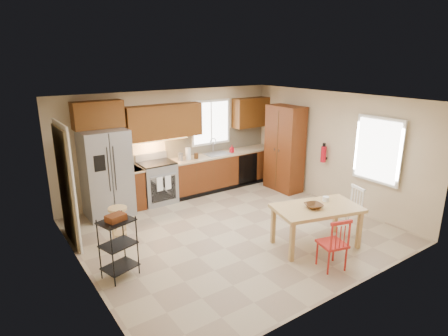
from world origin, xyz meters
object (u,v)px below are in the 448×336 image
chair_red (332,243)px  table_jar (326,200)px  soap_bottle (232,149)px  dining_table (316,227)px  utility_cart (118,248)px  table_bowl (313,208)px  range_stove (157,183)px  pantry (285,149)px  chair_white (348,210)px  refrigerator (106,173)px  bar_stool (119,225)px  fire_extinguisher (323,154)px

chair_red → table_jar: size_ratio=7.27×
soap_bottle → dining_table: soap_bottle is taller
table_jar → utility_cart: (-3.50, 0.92, -0.28)m
table_bowl → range_stove: bearing=110.4°
soap_bottle → pantry: bearing=-43.5°
chair_red → chair_white: bearing=43.5°
refrigerator → bar_stool: 1.51m
refrigerator → pantry: pantry is taller
range_stove → dining_table: range_stove is taller
table_jar → bar_stool: bearing=147.9°
chair_red → bar_stool: bearing=147.5°
fire_extinguisher → bar_stool: (-4.60, 0.61, -0.76)m
pantry → dining_table: 3.04m
dining_table → chair_white: size_ratio=1.70×
table_jar → bar_stool: (-3.13, 1.96, -0.42)m
soap_bottle → table_bowl: 3.49m
dining_table → chair_white: bearing=18.2°
chair_red → utility_cart: 3.28m
soap_bottle → pantry: 1.31m
refrigerator → pantry: (4.13, -0.93, 0.14)m
chair_white → chair_red: bearing=133.5°
refrigerator → utility_cart: (-0.64, -2.41, -0.43)m
refrigerator → chair_red: refrigerator is taller
soap_bottle → pantry: pantry is taller
table_bowl → utility_cart: (-3.08, 1.02, -0.25)m
pantry → chair_red: size_ratio=2.42×
chair_red → table_jar: chair_red is taller
table_jar → bar_stool: size_ratio=0.18×
fire_extinguisher → dining_table: fire_extinguisher is taller
refrigerator → bar_stool: size_ratio=2.67×
pantry → chair_red: pantry is taller
soap_bottle → chair_white: bearing=-84.7°
refrigerator → pantry: 4.23m
dining_table → bar_stool: 3.48m
utility_cart → pantry: bearing=1.0°
refrigerator → chair_white: bearing=-44.0°
pantry → table_jar: size_ratio=17.61×
soap_bottle → fire_extinguisher: (1.15, -1.95, 0.10)m
chair_red → utility_cart: size_ratio=0.90×
soap_bottle → refrigerator: bearing=179.5°
chair_white → bar_stool: size_ratio=1.27×
range_stove → fire_extinguisher: bearing=-32.6°
fire_extinguisher → table_jar: fire_extinguisher is taller
bar_stool → utility_cart: utility_cart is taller
range_stove → bar_stool: size_ratio=1.35×
table_jar → bar_stool: table_jar is taller
utility_cart → bar_stool: bearing=54.3°
soap_bottle → utility_cart: bearing=-148.0°
table_bowl → table_jar: (0.42, 0.09, 0.03)m
table_bowl → chair_red: bearing=-111.6°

